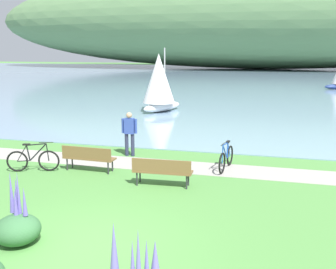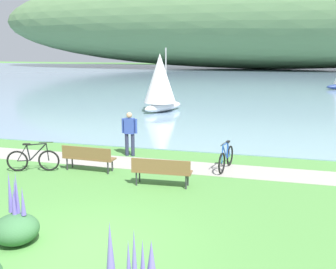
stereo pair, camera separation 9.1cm
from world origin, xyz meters
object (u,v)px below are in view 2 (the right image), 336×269
at_px(park_bench_near_camera, 88,156).
at_px(bicycle_leaning_near_bench, 226,158).
at_px(park_bench_further_along, 162,170).
at_px(person_at_shoreline, 130,131).
at_px(bicycle_beside_path, 33,160).
at_px(sailboat_nearest_to_shore, 160,82).

bearing_deg(park_bench_near_camera, bicycle_leaning_near_bench, 17.52).
distance_m(park_bench_further_along, person_at_shoreline, 3.77).
distance_m(park_bench_near_camera, park_bench_further_along, 2.92).
bearing_deg(bicycle_beside_path, park_bench_further_along, -4.47).
distance_m(bicycle_leaning_near_bench, bicycle_beside_path, 6.56).
bearing_deg(park_bench_further_along, sailboat_nearest_to_shore, 106.13).
height_order(park_bench_near_camera, person_at_shoreline, person_at_shoreline).
distance_m(person_at_shoreline, sailboat_nearest_to_shore, 10.80).
height_order(park_bench_near_camera, sailboat_nearest_to_shore, sailboat_nearest_to_shore).
bearing_deg(bicycle_leaning_near_bench, sailboat_nearest_to_shore, 116.16).
relative_size(park_bench_further_along, bicycle_leaning_near_bench, 1.03).
distance_m(park_bench_further_along, bicycle_leaning_near_bench, 2.78).
xyz_separation_m(park_bench_near_camera, bicycle_leaning_near_bench, (4.47, 1.41, -0.12)).
relative_size(park_bench_near_camera, bicycle_beside_path, 1.07).
xyz_separation_m(park_bench_further_along, person_at_shoreline, (-2.15, 3.07, 0.46)).
height_order(park_bench_further_along, bicycle_beside_path, bicycle_beside_path).
bearing_deg(bicycle_beside_path, person_at_shoreline, 47.54).
xyz_separation_m(park_bench_further_along, bicycle_leaning_near_bench, (1.67, 2.23, -0.12)).
height_order(bicycle_leaning_near_bench, person_at_shoreline, person_at_shoreline).
bearing_deg(person_at_shoreline, park_bench_near_camera, -106.34).
bearing_deg(bicycle_beside_path, bicycle_leaning_near_bench, 16.52).
bearing_deg(sailboat_nearest_to_shore, bicycle_leaning_near_bench, -63.84).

